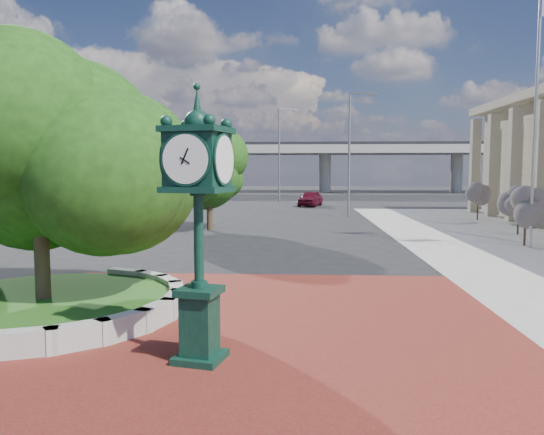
{
  "coord_description": "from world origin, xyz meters",
  "views": [
    {
      "loc": [
        1.26,
        -12.37,
        3.52
      ],
      "look_at": [
        0.51,
        1.5,
        2.26
      ],
      "focal_mm": 35.0,
      "sensor_mm": 36.0,
      "label": 1
    }
  ],
  "objects_px": {
    "flagpole_b": "(536,114)",
    "street_lamp_far": "(281,147)",
    "post_clock": "(198,215)",
    "parked_car": "(310,198)",
    "street_lamp_near": "(352,145)"
  },
  "relations": [
    {
      "from": "flagpole_b",
      "to": "street_lamp_far",
      "type": "distance_m",
      "value": 35.5
    },
    {
      "from": "parked_car",
      "to": "flagpole_b",
      "type": "relative_size",
      "value": 0.38
    },
    {
      "from": "street_lamp_near",
      "to": "flagpole_b",
      "type": "bearing_deg",
      "value": -67.24
    },
    {
      "from": "street_lamp_near",
      "to": "street_lamp_far",
      "type": "distance_m",
      "value": 18.85
    },
    {
      "from": "post_clock",
      "to": "street_lamp_far",
      "type": "bearing_deg",
      "value": 90.32
    },
    {
      "from": "post_clock",
      "to": "street_lamp_near",
      "type": "relative_size",
      "value": 0.54
    },
    {
      "from": "post_clock",
      "to": "parked_car",
      "type": "xyz_separation_m",
      "value": [
        2.77,
        41.71,
        -1.97
      ]
    },
    {
      "from": "post_clock",
      "to": "parked_car",
      "type": "height_order",
      "value": "post_clock"
    },
    {
      "from": "post_clock",
      "to": "parked_car",
      "type": "relative_size",
      "value": 1.13
    },
    {
      "from": "flagpole_b",
      "to": "street_lamp_near",
      "type": "bearing_deg",
      "value": 112.76
    },
    {
      "from": "street_lamp_far",
      "to": "street_lamp_near",
      "type": "bearing_deg",
      "value": -71.89
    },
    {
      "from": "parked_car",
      "to": "flagpole_b",
      "type": "bearing_deg",
      "value": -56.79
    },
    {
      "from": "street_lamp_far",
      "to": "flagpole_b",
      "type": "bearing_deg",
      "value": -69.7
    },
    {
      "from": "post_clock",
      "to": "parked_car",
      "type": "bearing_deg",
      "value": 86.2
    },
    {
      "from": "street_lamp_near",
      "to": "post_clock",
      "type": "bearing_deg",
      "value": -100.54
    }
  ]
}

